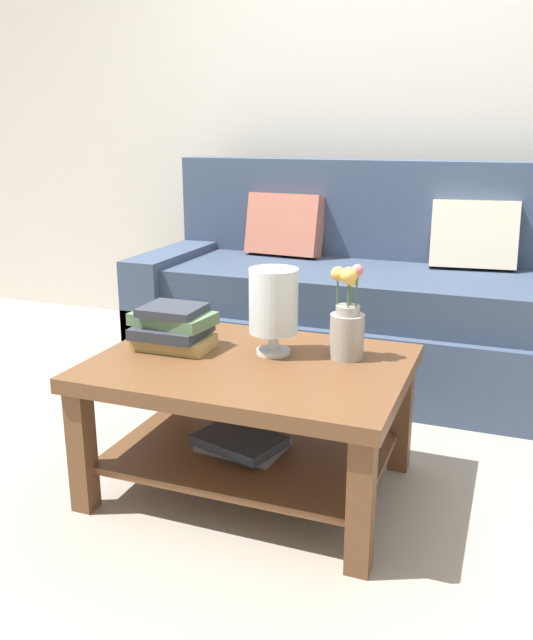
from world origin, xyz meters
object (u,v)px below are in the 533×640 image
object	(u,v)px
couch	(371,305)
book_stack_main	(173,327)
coffee_table	(250,398)
flower_pitcher	(347,323)
glass_hurricane_vase	(274,303)

from	to	relation	value
couch	book_stack_main	distance (m)	1.31
couch	coffee_table	bearing A→B (deg)	-96.24
book_stack_main	flower_pitcher	xyz separation A→B (m)	(0.60, 0.11, 0.05)
coffee_table	book_stack_main	distance (m)	0.37
glass_hurricane_vase	flower_pitcher	size ratio (longest dim) A/B	0.92
couch	coffee_table	distance (m)	1.27
book_stack_main	flower_pitcher	size ratio (longest dim) A/B	0.92
flower_pitcher	glass_hurricane_vase	bearing A→B (deg)	-169.32
coffee_table	flower_pitcher	size ratio (longest dim) A/B	3.20
glass_hurricane_vase	flower_pitcher	xyz separation A→B (m)	(0.24, 0.05, -0.05)
couch	glass_hurricane_vase	world-z (taller)	couch
couch	book_stack_main	bearing A→B (deg)	-109.96
coffee_table	book_stack_main	xyz separation A→B (m)	(-0.31, 0.04, 0.21)
couch	book_stack_main	xyz separation A→B (m)	(-0.44, -1.22, 0.18)
coffee_table	flower_pitcher	world-z (taller)	flower_pitcher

